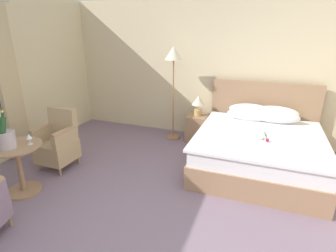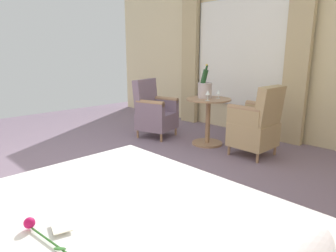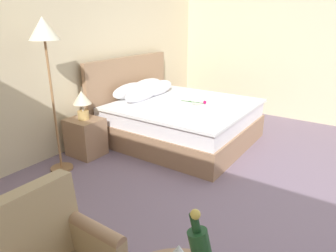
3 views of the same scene
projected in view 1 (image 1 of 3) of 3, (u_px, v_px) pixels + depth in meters
The scene contains 11 objects.
ground_plane at pixel (150, 239), 2.83m from camera, with size 7.94×7.94×0.00m, color slate.
wall_headboard_side at pixel (216, 71), 5.25m from camera, with size 6.32×0.12×2.74m.
bed at pixel (258, 146), 4.27m from camera, with size 1.94×2.12×1.24m.
nightstand at pixel (197, 128), 5.36m from camera, with size 0.43×0.47×0.53m.
bedside_lamp at pixel (198, 103), 5.18m from camera, with size 0.25×0.25×0.40m.
floor_lamp_brass at pixel (173, 62), 5.00m from camera, with size 0.33×0.33×1.86m.
side_table_round at pixel (19, 166), 3.55m from camera, with size 0.66×0.66×0.70m.
champagne_bucket at pixel (6, 137), 3.32m from camera, with size 0.22×0.22×0.50m.
wine_glass_near_bucket at pixel (29, 137), 3.45m from camera, with size 0.07×0.07×0.15m.
wine_glass_near_edge at pixel (12, 136), 3.53m from camera, with size 0.07×0.07×0.13m.
armchair_by_window at pixel (58, 142), 4.24m from camera, with size 0.54×0.56×0.96m.
Camera 1 is at (0.98, -2.03, 2.12)m, focal length 28.00 mm.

